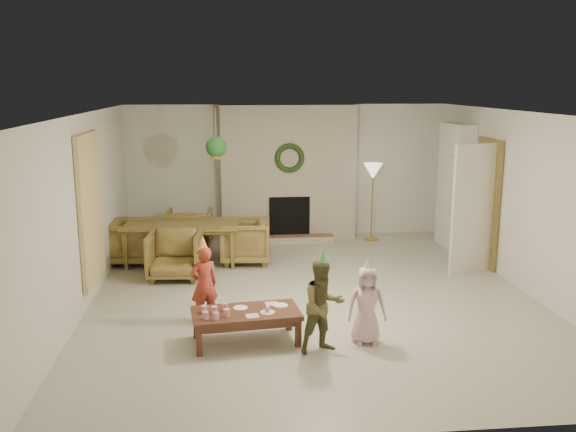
{
  "coord_description": "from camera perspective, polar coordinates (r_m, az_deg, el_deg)",
  "views": [
    {
      "loc": [
        -1.15,
        -8.06,
        2.88
      ],
      "look_at": [
        -0.3,
        0.4,
        1.05
      ],
      "focal_mm": 38.54,
      "sensor_mm": 36.0,
      "label": 1
    }
  ],
  "objects": [
    {
      "name": "coffee_leg_fl",
      "position": [
        6.85,
        -8.2,
        -11.41
      ],
      "size": [
        0.07,
        0.07,
        0.32
      ],
      "primitive_type": "cube",
      "rotation": [
        0.0,
        0.0,
        0.11
      ],
      "color": "#532C1B",
      "rests_on": "floor"
    },
    {
      "name": "coffee_leg_bl",
      "position": [
        7.3,
        -8.48,
        -9.89
      ],
      "size": [
        0.07,
        0.07,
        0.32
      ],
      "primitive_type": "cube",
      "rotation": [
        0.0,
        0.0,
        0.11
      ],
      "color": "#532C1B",
      "rests_on": "floor"
    },
    {
      "name": "child_plaid",
      "position": [
        6.76,
        3.25,
        -8.3
      ],
      "size": [
        0.6,
        0.53,
        1.04
      ],
      "primitive_type": "imported",
      "rotation": [
        0.0,
        0.0,
        0.31
      ],
      "color": "brown",
      "rests_on": "floor"
    },
    {
      "name": "child_red",
      "position": [
        7.62,
        -7.76,
        -6.3
      ],
      "size": [
        0.41,
        0.35,
        0.97
      ],
      "primitive_type": "imported",
      "rotation": [
        0.0,
        0.0,
        3.52
      ],
      "color": "#A63423",
      "rests_on": "floor"
    },
    {
      "name": "bookshelf_carcass",
      "position": [
        11.25,
        15.13,
        2.62
      ],
      "size": [
        0.3,
        1.0,
        2.2
      ],
      "primitive_type": "cube",
      "color": "white",
      "rests_on": "floor"
    },
    {
      "name": "wall_right",
      "position": [
        9.21,
        21.15,
        1.13
      ],
      "size": [
        0.0,
        7.0,
        7.0
      ],
      "primitive_type": "plane",
      "rotation": [
        1.57,
        0.0,
        -1.57
      ],
      "color": "silver",
      "rests_on": "floor"
    },
    {
      "name": "wall_back",
      "position": [
        11.73,
        -0.06,
        4.16
      ],
      "size": [
        7.0,
        0.0,
        7.0
      ],
      "primitive_type": "plane",
      "rotation": [
        1.57,
        0.0,
        0.0
      ],
      "color": "silver",
      "rests_on": "floor"
    },
    {
      "name": "ceiling",
      "position": [
        8.15,
        2.41,
        9.46
      ],
      "size": [
        7.0,
        7.0,
        0.0
      ],
      "primitive_type": "plane",
      "rotation": [
        3.14,
        0.0,
        0.0
      ],
      "color": "white",
      "rests_on": "wall_back"
    },
    {
      "name": "curtain_panel",
      "position": [
        8.61,
        -17.76,
        0.65
      ],
      "size": [
        0.06,
        1.2,
        2.0
      ],
      "primitive_type": "cube",
      "color": "beige",
      "rests_on": "wall_left"
    },
    {
      "name": "plate_b",
      "position": [
        6.99,
        -1.89,
        -8.86
      ],
      "size": [
        0.18,
        0.18,
        0.01
      ],
      "primitive_type": "cylinder",
      "rotation": [
        0.0,
        0.0,
        0.11
      ],
      "color": "white",
      "rests_on": "coffee_table_top"
    },
    {
      "name": "fireplace_hearth",
      "position": [
        11.42,
        0.21,
        -2.14
      ],
      "size": [
        1.6,
        0.3,
        0.12
      ],
      "primitive_type": "cube",
      "color": "brown",
      "rests_on": "floor"
    },
    {
      "name": "coffee_leg_br",
      "position": [
        7.44,
        0.07,
        -9.32
      ],
      "size": [
        0.07,
        0.07,
        0.32
      ],
      "primitive_type": "cube",
      "rotation": [
        0.0,
        0.0,
        0.11
      ],
      "color": "#532C1B",
      "rests_on": "floor"
    },
    {
      "name": "dining_table",
      "position": [
        10.22,
        -9.7,
        -2.5
      ],
      "size": [
        1.93,
        1.17,
        0.65
      ],
      "primitive_type": "imported",
      "rotation": [
        0.0,
        0.0,
        -0.07
      ],
      "color": "olive",
      "rests_on": "floor"
    },
    {
      "name": "coffee_table_top",
      "position": [
        7.06,
        -3.9,
        -8.96
      ],
      "size": [
        1.27,
        0.73,
        0.06
      ],
      "primitive_type": "cube",
      "rotation": [
        0.0,
        0.0,
        0.11
      ],
      "color": "#532C1B",
      "rests_on": "floor"
    },
    {
      "name": "floor_lamp_base",
      "position": [
        11.74,
        7.67,
        -2.09
      ],
      "size": [
        0.27,
        0.27,
        0.03
      ],
      "primitive_type": "cylinder",
      "color": "gold",
      "rests_on": "floor"
    },
    {
      "name": "hanging_plant_cord",
      "position": [
        9.59,
        -6.68,
        7.7
      ],
      "size": [
        0.01,
        0.01,
        0.7
      ],
      "primitive_type": "cylinder",
      "color": "tan",
      "rests_on": "ceiling"
    },
    {
      "name": "books_row_mid",
      "position": [
        11.3,
        14.83,
        2.11
      ],
      "size": [
        0.2,
        0.44,
        0.24
      ],
      "primitive_type": "cube",
      "color": "#286992",
      "rests_on": "bookshelf_shelf_b"
    },
    {
      "name": "door_frame",
      "position": [
        10.3,
        17.88,
        1.15
      ],
      "size": [
        0.05,
        0.86,
        2.04
      ],
      "primitive_type": "cube",
      "color": "olive",
      "rests_on": "floor"
    },
    {
      "name": "books_row_lower",
      "position": [
        11.19,
        15.07,
        -0.09
      ],
      "size": [
        0.2,
        0.4,
        0.24
      ],
      "primitive_type": "cube",
      "color": "red",
      "rests_on": "bookshelf_shelf_a"
    },
    {
      "name": "napkin_left",
      "position": [
        6.9,
        -3.32,
        -9.19
      ],
      "size": [
        0.15,
        0.15,
        0.01
      ],
      "primitive_type": "cube",
      "rotation": [
        0.0,
        0.0,
        0.11
      ],
      "color": "#D69DAC",
      "rests_on": "coffee_table_top"
    },
    {
      "name": "door_leaf",
      "position": [
        9.82,
        16.72,
        0.58
      ],
      "size": [
        0.77,
        0.32,
        2.0
      ],
      "primitive_type": "cube",
      "rotation": [
        0.0,
        0.0,
        -1.22
      ],
      "color": "beige",
      "rests_on": "floor"
    },
    {
      "name": "fireplace_mass",
      "position": [
        11.53,
        0.03,
        4.03
      ],
      "size": [
        2.5,
        0.4,
        2.5
      ],
      "primitive_type": "cube",
      "color": "#5A2818",
      "rests_on": "floor"
    },
    {
      "name": "wall_front",
      "position": [
        4.98,
        8.04,
        -7.1
      ],
      "size": [
        7.0,
        0.0,
        7.0
      ],
      "primitive_type": "plane",
      "rotation": [
        -1.57,
        0.0,
        0.0
      ],
      "color": "silver",
      "rests_on": "floor"
    },
    {
      "name": "plate_c",
      "position": [
        7.2,
        -0.69,
        -8.23
      ],
      "size": [
        0.18,
        0.18,
        0.01
      ],
      "primitive_type": "cylinder",
      "rotation": [
        0.0,
        0.0,
        0.11
      ],
      "color": "white",
      "rests_on": "coffee_table_top"
    },
    {
      "name": "bookshelf_shelf_b",
      "position": [
        11.28,
        14.97,
        1.37
      ],
      "size": [
        0.3,
        0.92,
        0.03
      ],
      "primitive_type": "cube",
      "color": "white",
      "rests_on": "bookshelf_carcass"
    },
    {
      "name": "cup_c",
      "position": [
        6.82,
        -6.65,
        -9.15
      ],
      "size": [
        0.07,
        0.07,
        0.08
      ],
      "primitive_type": "cylinder",
      "rotation": [
        0.0,
        0.0,
        0.11
      ],
      "color": "white",
      "rests_on": "coffee_table_top"
    },
    {
      "name": "cup_b",
      "position": [
        7.03,
        -7.75,
        -8.52
      ],
      "size": [
        0.07,
        0.07,
        0.08
      ],
      "primitive_type": "cylinder",
      "rotation": [
        0.0,
        0.0,
        0.11
      ],
      "color": "white",
      "rests_on": "coffee_table_top"
    },
    {
      "name": "hanging_plant_foliage",
      "position": [
        9.61,
        -6.65,
        6.33
      ],
      "size": [
        0.32,
        0.32,
        0.32
      ],
      "primitive_type": "sphere",
      "color": "#1A501D",
      "rests_on": "hanging_plant_pot"
    },
    {
      "name": "dining_chair_near",
      "position": [
        9.43,
        -10.4,
        -3.56
      ],
      "size": [
        0.83,
        0.85,
        0.72
      ],
      "primitive_type": "imported",
      "rotation": [
        0.0,
        0.0,
        -0.07
      ],
      "color": "olive",
      "rests_on": "floor"
    },
    {
      "name": "floor_lamp_shade",
      "position": [
        11.49,
        7.85,
        4.11
      ],
      "size": [
        0.35,
        0.35,
        0.29
      ],
      "primitive_type": "cone",
      "rotation": [
        3.14,
        0.0,
        0.0
      ],
      "color": "beige",
      "rests_on": "floor_lamp_post"
    },
    {
      "name": "cup_e",
      "position": [
        6.9,
        -5.63,
        -8.86
      ],
      "size": [
        0.07,
        0.07,
        0.08
      ],
      "primitive_type": "cylinder",
      "rotation": [
        0.0,
        0.0,
        0.11
      ],
      "color": "white",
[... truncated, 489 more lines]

